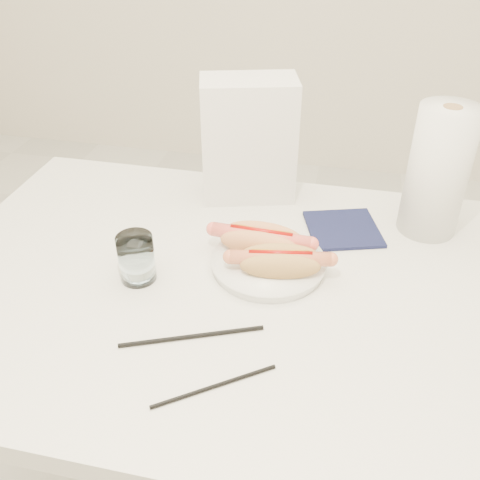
% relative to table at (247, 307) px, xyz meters
% --- Properties ---
extents(table, '(1.20, 0.80, 0.75)m').
position_rel_table_xyz_m(table, '(0.00, 0.00, 0.00)').
color(table, silver).
rests_on(table, ground).
extents(plate, '(0.23, 0.23, 0.02)m').
position_rel_table_xyz_m(plate, '(0.03, 0.05, 0.07)').
color(plate, white).
rests_on(plate, table).
extents(hotdog_left, '(0.19, 0.08, 0.05)m').
position_rel_table_xyz_m(hotdog_left, '(0.01, 0.08, 0.10)').
color(hotdog_left, '#E09059').
rests_on(hotdog_left, plate).
extents(hotdog_right, '(0.18, 0.09, 0.05)m').
position_rel_table_xyz_m(hotdog_right, '(0.06, 0.02, 0.10)').
color(hotdog_right, tan).
rests_on(hotdog_right, plate).
extents(water_glass, '(0.07, 0.07, 0.09)m').
position_rel_table_xyz_m(water_glass, '(-0.20, -0.03, 0.11)').
color(water_glass, white).
rests_on(water_glass, table).
extents(chopstick_near, '(0.22, 0.10, 0.01)m').
position_rel_table_xyz_m(chopstick_near, '(-0.06, -0.16, 0.06)').
color(chopstick_near, black).
rests_on(chopstick_near, table).
extents(chopstick_far, '(0.16, 0.12, 0.01)m').
position_rel_table_xyz_m(chopstick_far, '(0.00, -0.25, 0.06)').
color(chopstick_far, black).
rests_on(chopstick_far, table).
extents(napkin_box, '(0.22, 0.16, 0.27)m').
position_rel_table_xyz_m(napkin_box, '(-0.06, 0.32, 0.19)').
color(napkin_box, silver).
rests_on(napkin_box, table).
extents(navy_napkin, '(0.18, 0.18, 0.01)m').
position_rel_table_xyz_m(navy_napkin, '(0.16, 0.21, 0.06)').
color(navy_napkin, '#111537').
rests_on(navy_napkin, table).
extents(paper_towel_roll, '(0.13, 0.13, 0.26)m').
position_rel_table_xyz_m(paper_towel_roll, '(0.33, 0.26, 0.19)').
color(paper_towel_roll, white).
rests_on(paper_towel_roll, table).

